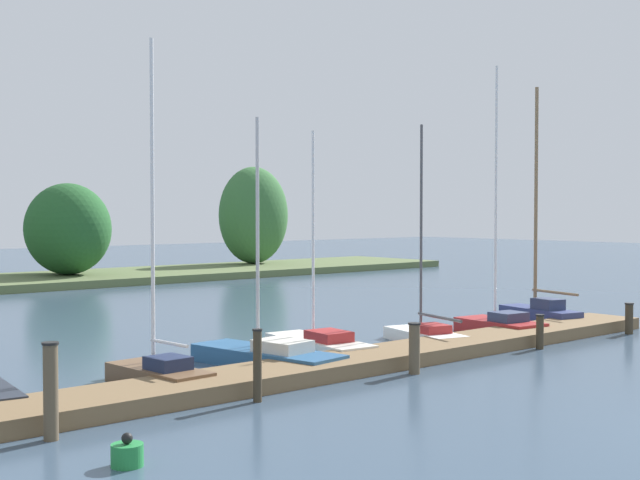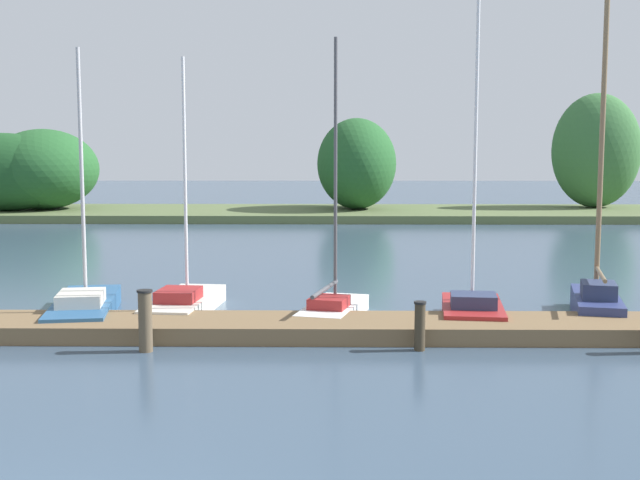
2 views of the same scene
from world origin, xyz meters
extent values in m
cube|color=brown|center=(0.00, 9.57, 0.17)|extent=(20.97, 1.80, 0.35)
ellipsoid|color=#386B38|center=(17.50, 38.75, 3.51)|extent=(4.81, 3.65, 6.22)
ellipsoid|color=#235628|center=(4.39, 37.55, 2.82)|extent=(4.21, 5.73, 4.84)
cube|color=brown|center=(-5.64, 10.88, 0.21)|extent=(1.19, 2.77, 0.42)
cube|color=brown|center=(-5.73, 12.10, 0.19)|extent=(0.60, 0.71, 0.35)
cube|color=#1E2847|center=(-5.62, 10.54, 0.55)|extent=(0.80, 0.86, 0.27)
cylinder|color=silver|center=(-5.66, 11.08, 3.92)|extent=(0.08, 0.08, 7.00)
cylinder|color=silver|center=(-5.62, 10.51, 0.98)|extent=(0.16, 1.29, 0.07)
cube|color=#285684|center=(-2.51, 11.20, 0.21)|extent=(1.89, 4.21, 0.42)
cube|color=#285684|center=(-2.80, 13.00, 0.19)|extent=(0.85, 1.11, 0.36)
cube|color=beige|center=(-2.43, 10.70, 0.56)|extent=(1.13, 1.35, 0.28)
cylinder|color=#B7B7BC|center=(-2.56, 11.50, 3.22)|extent=(0.09, 0.09, 5.58)
cube|color=silver|center=(-0.37, 11.76, 0.20)|extent=(1.50, 3.64, 0.40)
cube|color=silver|center=(-0.21, 13.34, 0.18)|extent=(0.72, 0.94, 0.34)
cube|color=maroon|center=(-0.41, 11.32, 0.53)|extent=(0.96, 1.14, 0.26)
cylinder|color=silver|center=(-0.34, 12.02, 3.13)|extent=(0.08, 0.08, 5.46)
cube|color=white|center=(3.06, 11.13, 0.18)|extent=(1.71, 3.01, 0.36)
cube|color=white|center=(3.37, 12.36, 0.16)|extent=(0.73, 0.83, 0.30)
cube|color=maroon|center=(2.97, 10.78, 0.47)|extent=(0.97, 1.02, 0.23)
cylinder|color=#4C4C51|center=(3.11, 11.33, 3.28)|extent=(0.08, 0.08, 5.84)
cylinder|color=#4C4C51|center=(2.89, 10.45, 0.82)|extent=(0.58, 1.99, 0.08)
cube|color=maroon|center=(6.10, 10.81, 0.22)|extent=(1.59, 2.86, 0.44)
cube|color=maroon|center=(6.25, 12.03, 0.20)|extent=(0.78, 0.76, 0.37)
cube|color=#2D3856|center=(6.06, 10.47, 0.58)|extent=(1.05, 0.93, 0.28)
cylinder|color=silver|center=(6.12, 11.01, 4.29)|extent=(0.08, 0.08, 7.72)
cube|color=navy|center=(8.96, 11.35, 0.27)|extent=(1.59, 3.12, 0.54)
cube|color=navy|center=(9.26, 12.66, 0.24)|extent=(0.68, 0.84, 0.46)
cube|color=#2D3856|center=(8.88, 10.99, 0.71)|extent=(0.90, 1.03, 0.35)
cylinder|color=#7F6647|center=(9.01, 11.57, 4.19)|extent=(0.12, 0.12, 7.31)
cylinder|color=#7F6647|center=(8.81, 10.68, 1.12)|extent=(0.53, 1.99, 0.09)
cylinder|color=brown|center=(-9.13, 8.32, 0.79)|extent=(0.24, 0.24, 1.57)
cylinder|color=black|center=(-9.13, 8.32, 1.59)|extent=(0.28, 0.28, 0.04)
cylinder|color=#3D3323|center=(-4.92, 8.34, 0.70)|extent=(0.17, 0.17, 1.40)
cylinder|color=black|center=(-4.92, 8.34, 1.42)|extent=(0.20, 0.20, 0.04)
cylinder|color=brown|center=(-0.48, 8.28, 0.57)|extent=(0.26, 0.26, 1.14)
cylinder|color=black|center=(-0.48, 8.28, 1.16)|extent=(0.30, 0.30, 0.04)
cylinder|color=#3D3323|center=(4.70, 8.43, 0.45)|extent=(0.21, 0.21, 0.90)
cylinder|color=black|center=(4.70, 8.43, 0.92)|extent=(0.24, 0.24, 0.04)
cylinder|color=#3D3323|center=(9.15, 8.28, 0.46)|extent=(0.24, 0.24, 0.91)
cylinder|color=black|center=(9.15, 8.28, 0.93)|extent=(0.27, 0.27, 0.04)
cylinder|color=#23843D|center=(-8.88, 6.23, 0.17)|extent=(0.48, 0.48, 0.33)
sphere|color=black|center=(-8.88, 6.23, 0.41)|extent=(0.17, 0.17, 0.17)
camera|label=1|loc=(-14.77, -4.85, 3.73)|focal=47.38mm
camera|label=2|loc=(3.01, -7.03, 3.92)|focal=46.69mm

